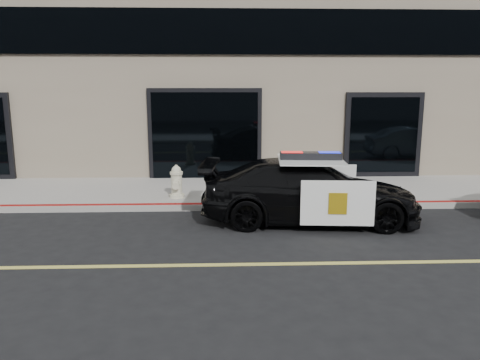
{
  "coord_description": "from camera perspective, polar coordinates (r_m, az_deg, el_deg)",
  "views": [
    {
      "loc": [
        -0.48,
        -7.34,
        2.9
      ],
      "look_at": [
        -0.11,
        2.2,
        1.0
      ],
      "focal_mm": 35.0,
      "sensor_mm": 36.0,
      "label": 1
    }
  ],
  "objects": [
    {
      "name": "ground",
      "position": [
        7.9,
        1.46,
        -10.27
      ],
      "size": [
        120.0,
        120.0,
        0.0
      ],
      "primitive_type": "plane",
      "color": "black",
      "rests_on": "ground"
    },
    {
      "name": "sidewalk_n",
      "position": [
        12.91,
        -0.0,
        -1.39
      ],
      "size": [
        60.0,
        3.5,
        0.15
      ],
      "primitive_type": "cube",
      "color": "gray",
      "rests_on": "ground"
    },
    {
      "name": "fire_hydrant",
      "position": [
        11.9,
        -7.74,
        -0.29
      ],
      "size": [
        0.38,
        0.52,
        0.83
      ],
      "color": "beige",
      "rests_on": "sidewalk_n"
    },
    {
      "name": "police_car",
      "position": [
        10.27,
        8.49,
        -1.3
      ],
      "size": [
        2.7,
        5.02,
        1.54
      ],
      "color": "black",
      "rests_on": "ground"
    },
    {
      "name": "building_n",
      "position": [
        18.11,
        -0.68,
        21.11
      ],
      "size": [
        60.0,
        7.0,
        12.0
      ],
      "primitive_type": "cube",
      "color": "#756856",
      "rests_on": "ground"
    }
  ]
}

